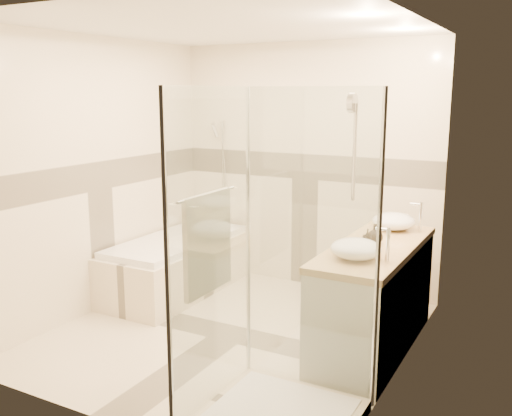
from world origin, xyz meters
The scene contains 12 objects.
room centered at (0.06, 0.01, 1.26)m, with size 2.82×3.02×2.52m.
bathtub centered at (-1.02, 0.65, 0.31)m, with size 0.75×1.70×0.56m.
vanity centered at (1.12, 0.30, 0.43)m, with size 0.58×1.62×0.85m.
shower_enclosure centered at (0.83, -0.97, 0.51)m, with size 0.96×0.93×2.04m.
vessel_sink_near centered at (1.10, 0.87, 0.92)m, with size 0.36×0.36×0.14m, color white.
vessel_sink_far centered at (1.10, -0.13, 0.92)m, with size 0.36×0.36×0.14m, color white.
faucet_near centered at (1.32, 0.87, 1.00)m, with size 0.10×0.03×0.26m.
faucet_far centered at (1.32, -0.13, 1.00)m, with size 0.10×0.03×0.25m.
amenity_bottle_a centered at (1.10, 0.14, 0.93)m, with size 0.07×0.07×0.16m, color black.
amenity_bottle_b centered at (1.10, 0.33, 0.93)m, with size 0.12×0.12×0.16m, color black.
folded_towels centered at (1.10, 1.01, 0.89)m, with size 0.16×0.27×0.09m, color white.
rolled_towel centered at (-1.06, 1.41, 0.60)m, with size 0.09×0.09×0.19m, color white.
Camera 1 is at (2.33, -3.87, 2.01)m, focal length 40.00 mm.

